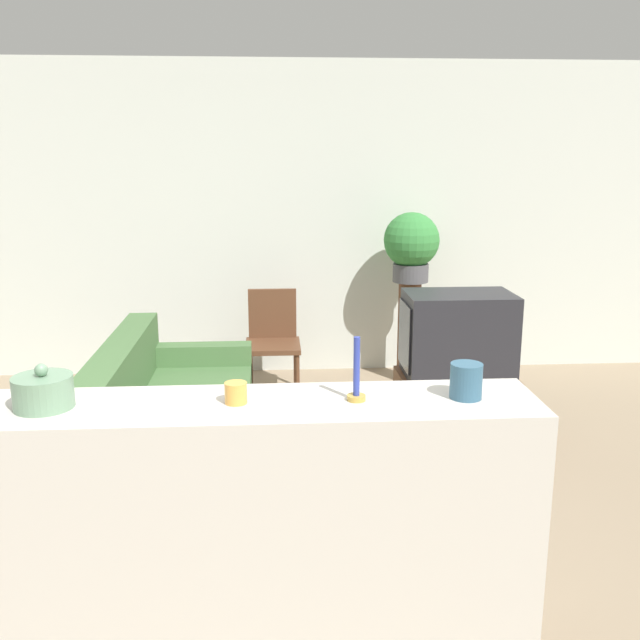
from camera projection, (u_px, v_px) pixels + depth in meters
name	position (u px, v px, depth m)	size (l,w,h in m)	color
ground_plane	(232.00, 598.00, 3.18)	(14.00, 14.00, 0.00)	gray
wall_back	(248.00, 221.00, 6.20)	(9.00, 0.06, 2.70)	silver
couch	(171.00, 422.00, 4.49)	(0.88, 1.74, 0.79)	#476B3D
tv_stand	(455.00, 408.00, 4.85)	(0.77, 0.48, 0.48)	brown
television	(457.00, 335.00, 4.73)	(0.72, 0.45, 0.56)	#232328
wooden_chair	(273.00, 337.00, 5.82)	(0.44, 0.44, 0.84)	brown
plant_stand	(409.00, 332.00, 6.11)	(0.19, 0.19, 0.87)	brown
potted_plant	(411.00, 244.00, 5.93)	(0.47, 0.47, 0.58)	#4C4C51
foreground_counter	(223.00, 531.00, 2.74)	(2.39, 0.44, 1.04)	beige
decorative_bowl	(43.00, 392.00, 2.56)	(0.21, 0.21, 0.17)	gray
candle_jar	(236.00, 393.00, 2.61)	(0.08, 0.08, 0.08)	gold
candlestick	(356.00, 380.00, 2.63)	(0.07, 0.07, 0.24)	#B7933D
coffee_tin	(466.00, 381.00, 2.66)	(0.12, 0.12, 0.13)	#335B75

